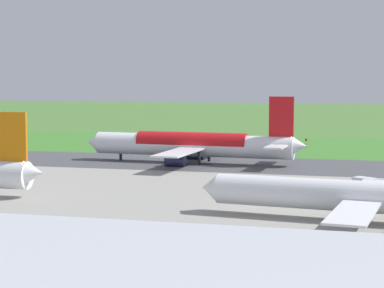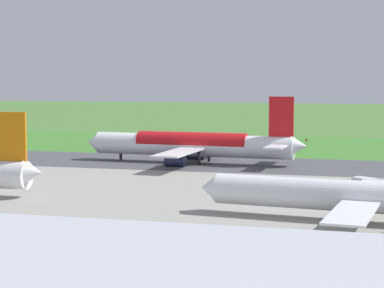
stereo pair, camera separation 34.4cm
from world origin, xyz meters
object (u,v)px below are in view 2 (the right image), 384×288
object	(u,v)px
service_truck_baggage	(368,185)
traffic_cone_orange	(284,147)
airliner_main	(194,145)
no_stopping_sign	(306,143)
airliner_parked_near	(359,196)

from	to	relation	value
service_truck_baggage	traffic_cone_orange	xyz separation A→B (m)	(24.08, -75.25, -1.13)
service_truck_baggage	traffic_cone_orange	world-z (taller)	service_truck_baggage
service_truck_baggage	airliner_main	bearing A→B (deg)	-40.51
airliner_main	service_truck_baggage	size ratio (longest dim) A/B	8.91
no_stopping_sign	traffic_cone_orange	world-z (taller)	no_stopping_sign
no_stopping_sign	traffic_cone_orange	size ratio (longest dim) A/B	5.08
no_stopping_sign	traffic_cone_orange	distance (m)	6.43
airliner_main	airliner_parked_near	xyz separation A→B (m)	(-39.27, 59.97, -0.68)
airliner_main	traffic_cone_orange	distance (m)	44.18
airliner_parked_near	traffic_cone_orange	size ratio (longest dim) A/B	83.83
airliner_main	no_stopping_sign	distance (m)	47.01
airliner_parked_near	service_truck_baggage	size ratio (longest dim) A/B	7.59
airliner_main	service_truck_baggage	distance (m)	52.89
airliner_parked_near	service_truck_baggage	world-z (taller)	airliner_parked_near
no_stopping_sign	airliner_main	bearing A→B (deg)	61.56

